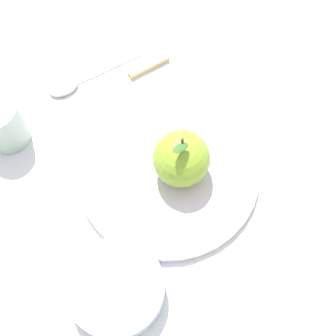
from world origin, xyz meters
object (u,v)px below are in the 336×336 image
knife (127,77)px  side_bowl (114,288)px  apple (181,159)px  linen_napkin (253,245)px  spoon (73,83)px  cup (1,122)px  dinner_plate (168,171)px

knife → side_bowl: bearing=14.1°
apple → linen_napkin: size_ratio=0.61×
knife → spoon: bearing=-67.3°
apple → side_bowl: size_ratio=0.77×
apple → cup: size_ratio=1.23×
apple → spoon: size_ratio=0.72×
apple → knife: (-0.14, -0.12, -0.05)m
knife → linen_napkin: 0.33m
apple → side_bowl: apple is taller
apple → dinner_plate: bearing=-80.3°
cup → linen_napkin: bearing=79.3°
spoon → linen_napkin: (0.19, 0.33, -0.00)m
spoon → linen_napkin: 0.38m
linen_napkin → apple: bearing=-122.5°
cup → linen_napkin: cup is taller
cup → knife: 0.21m
knife → linen_napkin: size_ratio=0.92×
cup → spoon: cup is taller
side_bowl → knife: size_ratio=0.85×
linen_napkin → knife: bearing=-132.0°
knife → linen_napkin: (0.22, 0.25, -0.00)m
side_bowl → linen_napkin: bearing=123.1°
apple → cup: apple is taller
cup → spoon: bearing=151.4°
dinner_plate → side_bowl: side_bowl is taller
side_bowl → linen_napkin: size_ratio=0.79×
dinner_plate → cup: 0.25m
side_bowl → spoon: bearing=-151.2°
dinner_plate → spoon: dinner_plate is taller
linen_napkin → spoon: bearing=-120.0°
apple → linen_napkin: (0.08, 0.12, -0.05)m
cup → dinner_plate: bearing=90.2°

